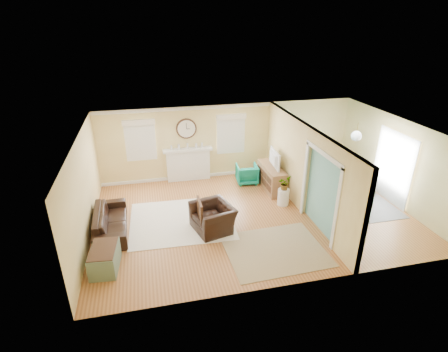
# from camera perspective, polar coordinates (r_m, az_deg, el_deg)

# --- Properties ---
(floor) EXTENTS (9.00, 9.00, 0.00)m
(floor) POSITION_cam_1_polar(r_m,az_deg,el_deg) (10.34, 4.73, -6.33)
(floor) COLOR brown
(floor) RESTS_ON ground
(wall_back) EXTENTS (9.00, 0.02, 2.60)m
(wall_back) POSITION_cam_1_polar(r_m,az_deg,el_deg) (12.43, 0.83, 5.80)
(wall_back) COLOR #D3B76B
(wall_back) RESTS_ON ground
(wall_front) EXTENTS (9.00, 0.02, 2.60)m
(wall_front) POSITION_cam_1_polar(r_m,az_deg,el_deg) (7.30, 12.14, -9.22)
(wall_front) COLOR #D3B76B
(wall_front) RESTS_ON ground
(wall_left) EXTENTS (0.02, 6.00, 2.60)m
(wall_left) POSITION_cam_1_polar(r_m,az_deg,el_deg) (9.49, -21.94, -2.25)
(wall_left) COLOR #D3B76B
(wall_left) RESTS_ON ground
(wall_right) EXTENTS (0.02, 6.00, 2.60)m
(wall_right) POSITION_cam_1_polar(r_m,az_deg,el_deg) (11.84, 26.25, 2.22)
(wall_right) COLOR #D3B76B
(wall_right) RESTS_ON ground
(ceiling) EXTENTS (9.00, 6.00, 0.02)m
(ceiling) POSITION_cam_1_polar(r_m,az_deg,el_deg) (9.28, 5.28, 7.59)
(ceiling) COLOR white
(ceiling) RESTS_ON wall_back
(partition) EXTENTS (0.17, 6.00, 2.60)m
(partition) POSITION_cam_1_polar(r_m,az_deg,el_deg) (10.49, 12.44, 1.90)
(partition) COLOR #D3B76B
(partition) RESTS_ON ground
(fireplace) EXTENTS (1.70, 0.30, 1.17)m
(fireplace) POSITION_cam_1_polar(r_m,az_deg,el_deg) (12.32, -5.86, 2.00)
(fireplace) COLOR white
(fireplace) RESTS_ON ground
(wall_clock) EXTENTS (0.70, 0.07, 0.70)m
(wall_clock) POSITION_cam_1_polar(r_m,az_deg,el_deg) (11.98, -6.17, 7.70)
(wall_clock) COLOR #492E1D
(wall_clock) RESTS_ON wall_back
(window_left) EXTENTS (1.05, 0.13, 1.42)m
(window_left) POSITION_cam_1_polar(r_m,az_deg,el_deg) (11.96, -13.54, 6.16)
(window_left) COLOR white
(window_left) RESTS_ON wall_back
(window_right) EXTENTS (1.05, 0.13, 1.42)m
(window_right) POSITION_cam_1_polar(r_m,az_deg,el_deg) (12.29, 1.12, 7.33)
(window_right) COLOR white
(window_right) RESTS_ON wall_back
(french_doors) EXTENTS (0.06, 1.70, 2.20)m
(french_doors) POSITION_cam_1_polar(r_m,az_deg,el_deg) (11.88, 25.90, 1.31)
(french_doors) COLOR white
(french_doors) RESTS_ON ground
(pendant) EXTENTS (0.30, 0.30, 0.55)m
(pendant) POSITION_cam_1_polar(r_m,az_deg,el_deg) (10.69, 20.79, 6.12)
(pendant) COLOR gold
(pendant) RESTS_ON ceiling
(rug_cream) EXTENTS (2.94, 2.57, 0.02)m
(rug_cream) POSITION_cam_1_polar(r_m,az_deg,el_deg) (10.09, -6.97, -7.22)
(rug_cream) COLOR white
(rug_cream) RESTS_ON floor
(rug_jute) EXTENTS (2.47, 2.05, 0.01)m
(rug_jute) POSITION_cam_1_polar(r_m,az_deg,el_deg) (8.97, 8.32, -11.84)
(rug_jute) COLOR tan
(rug_jute) RESTS_ON floor
(rug_grey) EXTENTS (2.46, 3.08, 0.01)m
(rug_grey) POSITION_cam_1_polar(r_m,az_deg,el_deg) (11.83, 18.92, -3.43)
(rug_grey) COLOR slate
(rug_grey) RESTS_ON floor
(sofa) EXTENTS (0.90, 2.12, 0.61)m
(sofa) POSITION_cam_1_polar(r_m,az_deg,el_deg) (9.92, -18.01, -6.98)
(sofa) COLOR black
(sofa) RESTS_ON floor
(eames_chair) EXTENTS (1.23, 1.33, 0.72)m
(eames_chair) POSITION_cam_1_polar(r_m,az_deg,el_deg) (9.48, -1.83, -6.80)
(eames_chair) COLOR black
(eames_chair) RESTS_ON floor
(green_chair) EXTENTS (0.77, 0.79, 0.66)m
(green_chair) POSITION_cam_1_polar(r_m,az_deg,el_deg) (12.14, 3.76, 0.36)
(green_chair) COLOR #007B5B
(green_chair) RESTS_ON floor
(trunk) EXTENTS (0.67, 1.00, 0.55)m
(trunk) POSITION_cam_1_polar(r_m,az_deg,el_deg) (8.62, -18.90, -12.62)
(trunk) COLOR slate
(trunk) RESTS_ON floor
(credenza) EXTENTS (0.52, 1.53, 0.80)m
(credenza) POSITION_cam_1_polar(r_m,az_deg,el_deg) (11.76, 7.74, -0.28)
(credenza) COLOR #8A6445
(credenza) RESTS_ON floor
(tv) EXTENTS (0.20, 0.99, 0.56)m
(tv) POSITION_cam_1_polar(r_m,az_deg,el_deg) (11.49, 7.85, 2.81)
(tv) COLOR black
(tv) RESTS_ON credenza
(garden_stool) EXTENTS (0.35, 0.35, 0.52)m
(garden_stool) POSITION_cam_1_polar(r_m,az_deg,el_deg) (10.88, 9.66, -3.38)
(garden_stool) COLOR white
(garden_stool) RESTS_ON floor
(potted_plant) EXTENTS (0.50, 0.50, 0.42)m
(potted_plant) POSITION_cam_1_polar(r_m,az_deg,el_deg) (10.67, 9.84, -1.15)
(potted_plant) COLOR #337F33
(potted_plant) RESTS_ON garden_stool
(dining_table) EXTENTS (1.11, 1.78, 0.59)m
(dining_table) POSITION_cam_1_polar(r_m,az_deg,el_deg) (11.71, 19.11, -2.17)
(dining_table) COLOR #492E1D
(dining_table) RESTS_ON floor
(dining_chair_n) EXTENTS (0.55, 0.55, 1.01)m
(dining_chair_n) POSITION_cam_1_polar(r_m,az_deg,el_deg) (12.55, 16.87, 1.45)
(dining_chair_n) COLOR slate
(dining_chair_n) RESTS_ON floor
(dining_chair_s) EXTENTS (0.52, 0.52, 0.99)m
(dining_chair_s) POSITION_cam_1_polar(r_m,az_deg,el_deg) (10.76, 21.75, -3.31)
(dining_chair_s) COLOR slate
(dining_chair_s) RESTS_ON floor
(dining_chair_w) EXTENTS (0.40, 0.40, 0.88)m
(dining_chair_w) POSITION_cam_1_polar(r_m,az_deg,el_deg) (11.19, 16.34, -1.78)
(dining_chair_w) COLOR white
(dining_chair_w) RESTS_ON floor
(dining_chair_e) EXTENTS (0.45, 0.45, 0.90)m
(dining_chair_e) POSITION_cam_1_polar(r_m,az_deg,el_deg) (11.96, 21.90, -0.80)
(dining_chair_e) COLOR slate
(dining_chair_e) RESTS_ON floor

